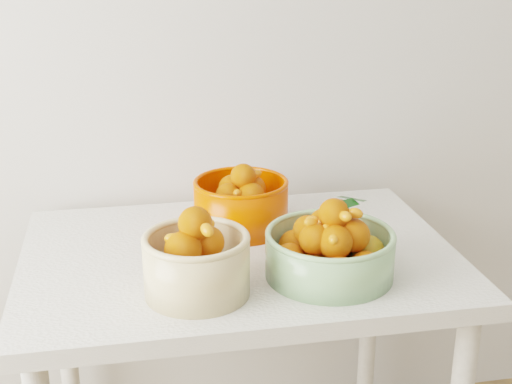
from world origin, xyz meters
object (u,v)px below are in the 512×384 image
(table, at_px, (240,288))
(bowl_orange, at_px, (241,203))
(bowl_green, at_px, (330,249))
(bowl_cream, at_px, (196,262))

(table, xyz_separation_m, bowl_orange, (0.03, 0.14, 0.16))
(table, distance_m, bowl_orange, 0.22)
(bowl_green, xyz_separation_m, bowl_orange, (-0.14, 0.30, 0.01))
(bowl_green, relative_size, bowl_orange, 1.22)
(bowl_cream, distance_m, bowl_orange, 0.36)
(table, relative_size, bowl_orange, 3.81)
(bowl_cream, relative_size, bowl_green, 0.90)
(bowl_cream, bearing_deg, table, 57.31)
(bowl_orange, bearing_deg, table, -101.75)
(bowl_cream, height_order, bowl_orange, bowl_cream)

